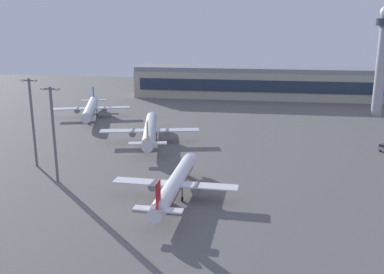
{
  "coord_description": "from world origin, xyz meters",
  "views": [
    {
      "loc": [
        8.77,
        -103.25,
        40.75
      ],
      "look_at": [
        -11.8,
        31.79,
        4.0
      ],
      "focal_mm": 40.81,
      "sensor_mm": 36.0,
      "label": 1
    }
  ],
  "objects_px": {
    "apron_light_east": "(32,117)",
    "airplane_terminal_side": "(91,108)",
    "apron_light_west": "(53,128)",
    "airplane_taxiway_distant": "(175,183)",
    "airplane_far_stand": "(150,130)",
    "control_tower": "(383,54)"
  },
  "relations": [
    {
      "from": "airplane_far_stand",
      "to": "apron_light_east",
      "type": "relative_size",
      "value": 1.71
    },
    {
      "from": "control_tower",
      "to": "apron_light_east",
      "type": "distance_m",
      "value": 144.04
    },
    {
      "from": "airplane_taxiway_distant",
      "to": "apron_light_west",
      "type": "relative_size",
      "value": 1.53
    },
    {
      "from": "airplane_taxiway_distant",
      "to": "airplane_far_stand",
      "type": "bearing_deg",
      "value": 112.58
    },
    {
      "from": "control_tower",
      "to": "airplane_far_stand",
      "type": "distance_m",
      "value": 107.19
    },
    {
      "from": "apron_light_west",
      "to": "airplane_taxiway_distant",
      "type": "bearing_deg",
      "value": -10.11
    },
    {
      "from": "apron_light_west",
      "to": "airplane_terminal_side",
      "type": "bearing_deg",
      "value": 104.95
    },
    {
      "from": "airplane_far_stand",
      "to": "apron_light_west",
      "type": "bearing_deg",
      "value": -121.16
    },
    {
      "from": "control_tower",
      "to": "airplane_taxiway_distant",
      "type": "bearing_deg",
      "value": -124.09
    },
    {
      "from": "airplane_taxiway_distant",
      "to": "airplane_terminal_side",
      "type": "xyz_separation_m",
      "value": [
        -52.29,
        80.68,
        0.45
      ]
    },
    {
      "from": "airplane_taxiway_distant",
      "to": "apron_light_west",
      "type": "xyz_separation_m",
      "value": [
        -32.28,
        5.76,
        10.58
      ]
    },
    {
      "from": "control_tower",
      "to": "airplane_taxiway_distant",
      "type": "relative_size",
      "value": 1.22
    },
    {
      "from": "apron_light_east",
      "to": "airplane_taxiway_distant",
      "type": "bearing_deg",
      "value": -20.94
    },
    {
      "from": "apron_light_west",
      "to": "airplane_far_stand",
      "type": "bearing_deg",
      "value": 70.72
    },
    {
      "from": "control_tower",
      "to": "airplane_terminal_side",
      "type": "height_order",
      "value": "control_tower"
    },
    {
      "from": "control_tower",
      "to": "apron_light_west",
      "type": "height_order",
      "value": "control_tower"
    },
    {
      "from": "airplane_far_stand",
      "to": "airplane_terminal_side",
      "type": "distance_m",
      "value": 48.14
    },
    {
      "from": "airplane_far_stand",
      "to": "apron_light_west",
      "type": "xyz_separation_m",
      "value": [
        -14.44,
        -41.29,
        10.05
      ]
    },
    {
      "from": "airplane_far_stand",
      "to": "apron_light_west",
      "type": "relative_size",
      "value": 1.74
    },
    {
      "from": "apron_light_east",
      "to": "airplane_terminal_side",
      "type": "bearing_deg",
      "value": 97.51
    },
    {
      "from": "airplane_far_stand",
      "to": "airplane_terminal_side",
      "type": "height_order",
      "value": "airplane_far_stand"
    },
    {
      "from": "airplane_terminal_side",
      "to": "airplane_far_stand",
      "type": "bearing_deg",
      "value": 119.01
    }
  ]
}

